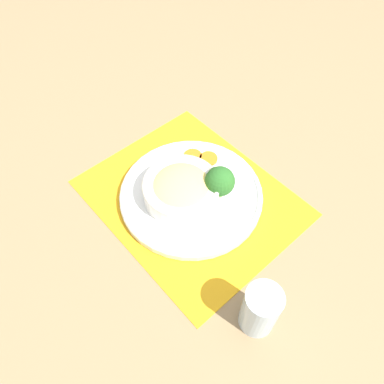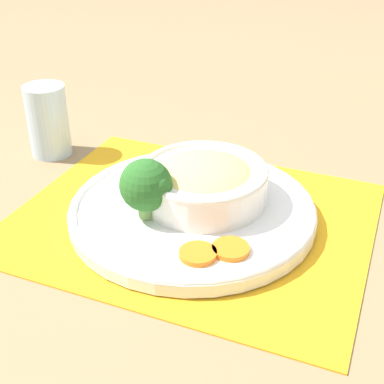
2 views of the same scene
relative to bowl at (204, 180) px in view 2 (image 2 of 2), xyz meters
name	(u,v)px [view 2 (image 2 of 2)]	position (x,y,z in m)	size (l,w,h in m)	color
ground_plane	(192,219)	(0.01, 0.02, -0.05)	(4.00, 4.00, 0.00)	#8C704C
placemat	(192,218)	(0.01, 0.02, -0.05)	(0.49, 0.42, 0.00)	orange
plate	(192,209)	(0.01, 0.02, -0.03)	(0.31, 0.31, 0.02)	white
bowl	(204,180)	(0.00, 0.00, 0.00)	(0.16, 0.16, 0.05)	silver
broccoli_floret	(146,186)	(0.06, 0.06, 0.02)	(0.06, 0.06, 0.08)	#759E51
carrot_slice_near	(198,254)	(-0.02, 0.12, -0.02)	(0.04, 0.04, 0.01)	orange
carrot_slice_middle	(231,249)	(-0.06, 0.10, -0.02)	(0.04, 0.04, 0.01)	orange
water_glass	(48,124)	(0.27, -0.11, 0.00)	(0.06, 0.06, 0.11)	silver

